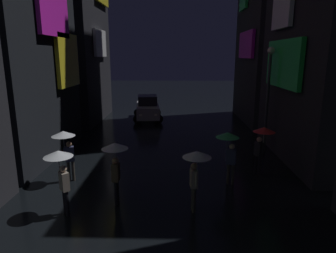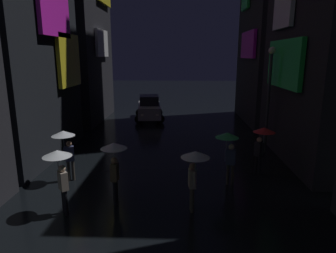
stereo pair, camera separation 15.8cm
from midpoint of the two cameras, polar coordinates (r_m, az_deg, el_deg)
The scene contains 8 objects.
pedestrian_midstreet_centre_clear at distance 9.97m, azimuth -19.60°, elevation -6.80°, with size 0.90×0.90×2.12m.
pedestrian_foreground_right_clear at distance 9.43m, azimuth 5.52°, elevation -7.20°, with size 0.90×0.90×2.12m.
pedestrian_foreground_left_green at distance 11.74m, azimuth 11.80°, elevation -3.28°, with size 0.90×0.90×2.12m.
pedestrian_far_right_clear at distance 12.45m, azimuth -18.62°, elevation -2.75°, with size 0.90×0.90×2.12m.
pedestrian_midstreet_left_clear at distance 10.28m, azimuth -9.80°, elevation -5.58°, with size 0.90×0.90×2.12m.
pedestrian_near_crossing_red at distance 12.96m, azimuth 17.86°, elevation -2.07°, with size 0.90×0.90×2.12m.
car_distant at distance 23.78m, azimuth -3.41°, elevation 3.53°, with size 2.57×4.30×1.92m.
streetlamp_right_far at distance 16.01m, azimuth 18.99°, elevation 6.94°, with size 0.36×0.36×5.40m.
Camera 2 is at (0.52, -1.57, 4.97)m, focal length 32.00 mm.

